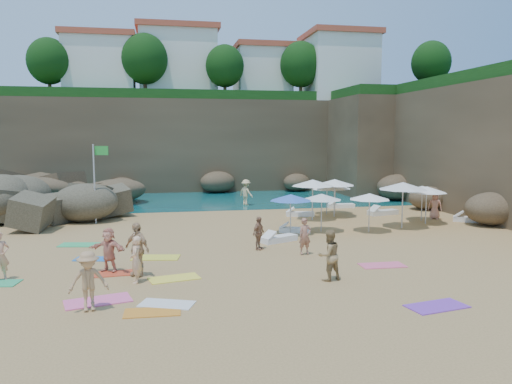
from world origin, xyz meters
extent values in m
plane|color=tan|center=(0.00, 0.00, 0.00)|extent=(120.00, 120.00, 0.00)
plane|color=#0C4751|center=(0.00, 30.00, 0.00)|extent=(120.00, 120.00, 0.00)
cube|color=brown|center=(2.00, 25.00, 4.00)|extent=(44.00, 8.00, 8.00)
cube|color=brown|center=(19.00, 8.00, 4.00)|extent=(8.00, 30.00, 8.00)
cube|color=brown|center=(17.00, 20.00, 4.00)|extent=(10.00, 12.00, 8.00)
cube|color=white|center=(-8.00, 26.00, 10.75)|extent=(6.00, 5.00, 5.50)
cube|color=#B2472D|center=(-8.00, 26.00, 13.75)|extent=(6.48, 5.40, 0.50)
cube|color=white|center=(-1.00, 27.00, 11.25)|extent=(7.00, 6.00, 6.50)
cube|color=#B2472D|center=(-1.00, 27.00, 14.75)|extent=(7.56, 6.48, 0.50)
cube|color=white|center=(7.00, 26.00, 10.50)|extent=(5.00, 5.00, 5.00)
cube|color=#B2472D|center=(7.00, 26.00, 13.25)|extent=(5.40, 5.40, 0.50)
cube|color=white|center=(14.00, 24.00, 11.00)|extent=(6.00, 6.00, 6.00)
cube|color=#B2472D|center=(14.00, 24.00, 14.25)|extent=(6.48, 6.48, 0.50)
sphere|color=#11380F|center=(-12.00, 24.00, 11.20)|extent=(3.60, 3.60, 3.60)
sphere|color=#11380F|center=(-4.00, 24.00, 11.60)|extent=(4.05, 4.05, 4.05)
sphere|color=#11380F|center=(3.00, 23.00, 11.04)|extent=(3.42, 3.42, 3.42)
sphere|color=#11380F|center=(10.00, 23.00, 11.36)|extent=(3.78, 3.78, 3.78)
sphere|color=#11380F|center=(19.00, 16.00, 10.80)|extent=(3.15, 3.15, 3.15)
cylinder|color=white|center=(-18.00, 30.00, 3.00)|extent=(0.10, 0.10, 6.00)
cylinder|color=white|center=(-16.50, 30.00, 3.00)|extent=(0.10, 0.10, 6.00)
cylinder|color=white|center=(-15.00, 30.00, 3.00)|extent=(0.10, 0.10, 6.00)
cylinder|color=silver|center=(-6.43, 6.72, 2.21)|extent=(0.09, 0.09, 4.42)
cube|color=green|center=(-6.00, 6.72, 4.06)|extent=(0.75, 0.29, 0.50)
cylinder|color=silver|center=(7.32, 7.33, 0.88)|extent=(0.05, 0.05, 1.76)
cone|color=white|center=(7.32, 7.33, 1.72)|extent=(1.97, 1.97, 0.30)
cylinder|color=silver|center=(5.85, 5.58, 1.11)|extent=(0.06, 0.06, 2.22)
cone|color=white|center=(5.85, 5.58, 2.17)|extent=(2.49, 2.49, 0.38)
cylinder|color=silver|center=(7.90, 7.46, 0.89)|extent=(0.05, 0.05, 1.77)
cone|color=white|center=(7.90, 7.46, 1.73)|extent=(1.99, 1.99, 0.30)
cylinder|color=silver|center=(11.64, 3.09, 0.99)|extent=(0.06, 0.06, 1.97)
cone|color=white|center=(11.64, 3.09, 1.92)|extent=(2.21, 2.21, 0.34)
cylinder|color=silver|center=(7.60, 1.54, 0.93)|extent=(0.05, 0.05, 1.86)
cone|color=white|center=(7.60, 1.54, 1.82)|extent=(2.09, 2.09, 0.32)
cylinder|color=silver|center=(7.46, 6.35, 1.08)|extent=(0.06, 0.06, 2.15)
cone|color=white|center=(7.46, 6.35, 2.10)|extent=(2.41, 2.41, 0.37)
cylinder|color=silver|center=(11.93, 4.08, 0.95)|extent=(0.06, 0.06, 1.90)
cone|color=silver|center=(11.93, 4.08, 1.86)|extent=(2.14, 2.14, 0.33)
cylinder|color=silver|center=(5.21, 2.01, 0.92)|extent=(0.05, 0.05, 1.84)
cone|color=silver|center=(5.21, 2.01, 1.80)|extent=(2.07, 2.07, 0.31)
cylinder|color=silver|center=(3.50, 1.70, 0.94)|extent=(0.06, 0.06, 1.89)
cone|color=#3965C3|center=(3.50, 1.70, 1.84)|extent=(2.12, 2.12, 0.32)
cylinder|color=silver|center=(9.78, 2.24, 1.15)|extent=(0.07, 0.07, 2.30)
cone|color=silver|center=(9.78, 2.24, 2.24)|extent=(2.58, 2.58, 0.39)
cube|color=white|center=(5.51, 7.00, 0.13)|extent=(1.77, 0.87, 0.26)
cube|color=white|center=(9.21, 9.83, 0.14)|extent=(1.80, 0.67, 0.28)
cube|color=silver|center=(10.66, 6.45, 0.15)|extent=(2.03, 1.08, 0.30)
cube|color=white|center=(3.84, 2.10, 0.12)|extent=(1.65, 1.00, 0.24)
cube|color=white|center=(14.46, 3.14, 0.14)|extent=(1.87, 1.56, 0.29)
cube|color=white|center=(2.53, 0.03, 0.14)|extent=(1.85, 1.31, 0.27)
cube|color=pink|center=(-4.71, -7.09, 0.02)|extent=(2.07, 1.39, 0.03)
cube|color=orange|center=(-3.10, -8.34, 0.01)|extent=(1.58, 0.83, 0.03)
cube|color=#FEE942|center=(-2.42, -5.12, 0.01)|extent=(1.84, 1.19, 0.03)
cube|color=silver|center=(-2.70, -7.73, 0.01)|extent=(1.74, 1.29, 0.03)
cube|color=purple|center=(4.92, -9.40, 0.02)|extent=(1.88, 1.19, 0.03)
cube|color=#CE4224|center=(-4.39, -4.10, 0.01)|extent=(1.64, 0.91, 0.03)
cube|color=blue|center=(-5.49, -1.76, 0.01)|extent=(1.61, 1.04, 0.03)
cube|color=#F65F85|center=(5.36, -4.85, 0.01)|extent=(1.70, 0.88, 0.03)
cube|color=#32B265|center=(-6.41, 1.01, 0.02)|extent=(1.97, 1.24, 0.03)
cube|color=yellow|center=(-3.06, -2.01, 0.02)|extent=(1.99, 1.24, 0.03)
imported|color=#E19C76|center=(-8.20, -4.22, 0.84)|extent=(0.73, 0.65, 1.68)
imported|color=#A28051|center=(2.73, -6.28, 0.87)|extent=(1.00, 0.87, 1.74)
imported|color=#E6C183|center=(3.06, 12.26, 0.91)|extent=(1.08, 1.24, 1.82)
imported|color=#9F6F4F|center=(1.28, -1.35, 0.72)|extent=(0.82, 0.87, 1.44)
imported|color=tan|center=(13.02, 4.51, 0.79)|extent=(0.87, 0.76, 1.57)
imported|color=tan|center=(-8.27, 7.55, 0.83)|extent=(1.58, 1.08, 1.66)
imported|color=#F5BC8B|center=(-3.67, -5.34, 0.79)|extent=(0.39, 0.58, 1.57)
imported|color=tan|center=(-4.84, -7.89, 0.22)|extent=(1.36, 1.84, 0.45)
imported|color=tan|center=(-3.67, -4.55, 0.23)|extent=(2.10, 2.10, 0.46)
imported|color=#E39177|center=(-4.69, -3.84, 0.21)|extent=(2.06, 2.10, 0.42)
imported|color=#A36851|center=(2.98, -2.61, 0.18)|extent=(0.77, 1.55, 0.36)
camera|label=1|loc=(-2.79, -22.03, 4.90)|focal=35.00mm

